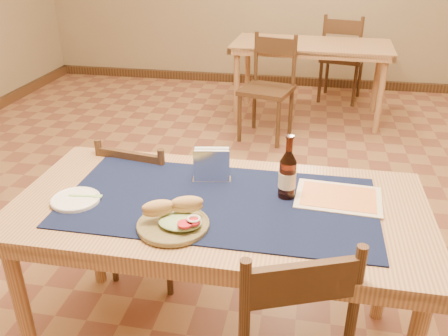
% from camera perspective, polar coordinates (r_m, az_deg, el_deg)
% --- Properties ---
extents(room, '(6.04, 7.04, 2.84)m').
position_cam_1_polar(room, '(2.40, 3.29, 19.43)').
color(room, '#9C6C44').
rests_on(room, ground).
extents(main_table, '(1.60, 0.80, 0.75)m').
position_cam_1_polar(main_table, '(1.89, -0.57, -6.30)').
color(main_table, tan).
rests_on(main_table, ground).
extents(placemat, '(1.20, 0.60, 0.01)m').
position_cam_1_polar(placemat, '(1.84, -0.58, -4.06)').
color(placemat, black).
rests_on(placemat, main_table).
extents(baseboard, '(6.00, 7.00, 0.10)m').
position_cam_1_polar(baseboard, '(2.89, 2.60, -8.24)').
color(baseboard, '#4B2E1A').
rests_on(baseboard, ground).
extents(back_table, '(1.53, 0.81, 0.75)m').
position_cam_1_polar(back_table, '(4.80, 10.43, 13.62)').
color(back_table, tan).
rests_on(back_table, ground).
extents(chair_main_far, '(0.44, 0.44, 0.83)m').
position_cam_1_polar(chair_main_far, '(2.48, -9.10, -4.48)').
color(chair_main_far, '#4B2E1A').
rests_on(chair_main_far, ground).
extents(chair_back_near, '(0.51, 0.51, 0.91)m').
position_cam_1_polar(chair_back_near, '(4.29, 5.35, 9.76)').
color(chair_back_near, '#4B2E1A').
rests_on(chair_back_near, ground).
extents(chair_back_far, '(0.52, 0.52, 0.95)m').
position_cam_1_polar(chair_back_far, '(5.44, 14.02, 12.84)').
color(chair_back_far, '#4B2E1A').
rests_on(chair_back_far, ground).
extents(sandwich_plate, '(0.26, 0.26, 0.10)m').
position_cam_1_polar(sandwich_plate, '(1.68, -5.95, -6.21)').
color(sandwich_plate, olive).
rests_on(sandwich_plate, placemat).
extents(side_plate, '(0.19, 0.19, 0.02)m').
position_cam_1_polar(side_plate, '(1.92, -17.43, -3.60)').
color(side_plate, white).
rests_on(side_plate, placemat).
extents(fork, '(0.13, 0.03, 0.00)m').
position_cam_1_polar(fork, '(1.92, -16.06, -3.25)').
color(fork, '#9AD776').
rests_on(fork, side_plate).
extents(beer_bottle, '(0.07, 0.07, 0.26)m').
position_cam_1_polar(beer_bottle, '(1.84, 7.64, -0.81)').
color(beer_bottle, '#471A0C').
rests_on(beer_bottle, placemat).
extents(napkin_holder, '(0.17, 0.08, 0.14)m').
position_cam_1_polar(napkin_holder, '(1.97, -1.49, 0.28)').
color(napkin_holder, white).
rests_on(napkin_holder, placemat).
extents(menu_card, '(0.34, 0.26, 0.01)m').
position_cam_1_polar(menu_card, '(1.91, 13.60, -3.42)').
color(menu_card, beige).
rests_on(menu_card, placemat).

